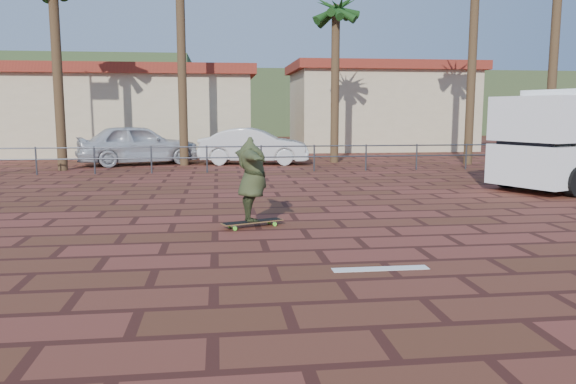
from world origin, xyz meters
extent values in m
plane|color=maroon|center=(0.00, 0.00, 0.00)|extent=(120.00, 120.00, 0.00)
cube|color=white|center=(0.70, -1.20, 0.00)|extent=(1.40, 0.22, 0.01)
cylinder|color=#47494F|center=(-8.00, 12.00, 0.50)|extent=(0.06, 0.06, 1.00)
cylinder|color=#47494F|center=(-6.00, 12.00, 0.50)|extent=(0.06, 0.06, 1.00)
cylinder|color=#47494F|center=(-4.00, 12.00, 0.50)|extent=(0.06, 0.06, 1.00)
cylinder|color=#47494F|center=(-2.00, 12.00, 0.50)|extent=(0.06, 0.06, 1.00)
cylinder|color=#47494F|center=(0.00, 12.00, 0.50)|extent=(0.06, 0.06, 1.00)
cylinder|color=#47494F|center=(2.00, 12.00, 0.50)|extent=(0.06, 0.06, 1.00)
cylinder|color=#47494F|center=(4.00, 12.00, 0.50)|extent=(0.06, 0.06, 1.00)
cylinder|color=#47494F|center=(6.00, 12.00, 0.50)|extent=(0.06, 0.06, 1.00)
cylinder|color=#47494F|center=(8.00, 12.00, 0.50)|extent=(0.06, 0.06, 1.00)
cylinder|color=#47494F|center=(10.00, 12.00, 0.50)|extent=(0.06, 0.06, 1.00)
cylinder|color=#47494F|center=(12.00, 12.00, 0.50)|extent=(0.06, 0.06, 1.00)
cylinder|color=#47494F|center=(0.00, 12.00, 0.95)|extent=(24.00, 0.05, 0.05)
cylinder|color=#47494F|center=(0.00, 12.00, 0.55)|extent=(24.00, 0.05, 0.05)
cylinder|color=brown|center=(-7.50, 13.50, 3.50)|extent=(0.36, 0.36, 7.00)
cylinder|color=brown|center=(-3.00, 15.00, 4.10)|extent=(0.36, 0.36, 8.20)
cylinder|color=brown|center=(3.50, 15.50, 3.25)|extent=(0.36, 0.36, 6.50)
sphere|color=#1C4416|center=(3.50, 15.50, 6.55)|extent=(2.40, 2.40, 2.40)
cylinder|color=brown|center=(9.00, 14.00, 3.90)|extent=(0.36, 0.36, 7.80)
cylinder|color=brown|center=(12.00, 13.00, 4.40)|extent=(0.36, 0.36, 8.80)
cube|color=beige|center=(-6.00, 22.00, 2.00)|extent=(12.00, 7.00, 4.00)
cube|color=maroon|center=(-6.00, 22.00, 4.25)|extent=(12.60, 7.60, 0.50)
cube|color=beige|center=(8.00, 24.00, 2.25)|extent=(10.00, 6.00, 4.50)
cube|color=maroon|center=(8.00, 24.00, 4.75)|extent=(10.60, 6.60, 0.50)
cube|color=#384C28|center=(0.00, 50.00, 3.00)|extent=(70.00, 18.00, 6.00)
cube|color=#384C28|center=(-22.00, 56.00, 4.00)|extent=(35.00, 14.00, 8.00)
cube|color=olive|center=(-0.94, 1.96, 0.11)|extent=(1.24, 0.70, 0.02)
cube|color=black|center=(-0.94, 1.96, 0.12)|extent=(1.19, 0.67, 0.00)
cube|color=silver|center=(-1.34, 1.80, 0.07)|extent=(0.14, 0.21, 0.03)
cube|color=silver|center=(-0.55, 2.11, 0.07)|extent=(0.14, 0.21, 0.03)
cylinder|color=#6FF333|center=(-1.29, 1.69, 0.04)|extent=(0.09, 0.06, 0.08)
cylinder|color=#6FF333|center=(-1.38, 1.91, 0.04)|extent=(0.09, 0.06, 0.08)
cylinder|color=#6FF333|center=(-0.50, 2.00, 0.04)|extent=(0.09, 0.06, 0.08)
cylinder|color=#6FF333|center=(-0.59, 2.23, 0.04)|extent=(0.09, 0.06, 0.08)
imported|color=#373F22|center=(-0.94, 1.96, 0.94)|extent=(0.87, 2.08, 1.64)
cube|color=white|center=(7.22, 5.74, 2.04)|extent=(2.38, 2.70, 1.22)
cube|color=black|center=(6.61, 5.48, 1.58)|extent=(0.74, 1.61, 0.66)
cylinder|color=black|center=(7.73, 4.80, 0.41)|extent=(0.86, 0.58, 0.81)
cylinder|color=black|center=(6.89, 6.77, 0.41)|extent=(0.86, 0.58, 0.81)
imported|color=silver|center=(-4.93, 15.58, 0.86)|extent=(5.40, 3.42, 1.71)
imported|color=silver|center=(-0.06, 15.21, 0.77)|extent=(4.83, 2.27, 1.53)
cylinder|color=gray|center=(12.00, 11.51, 1.20)|extent=(0.07, 0.07, 2.41)
cube|color=#193FB2|center=(12.00, 11.51, 2.19)|extent=(0.49, 0.09, 0.49)
camera|label=1|loc=(-1.58, -8.78, 2.24)|focal=35.00mm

